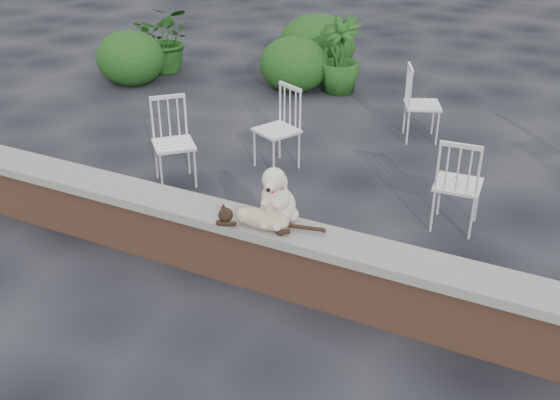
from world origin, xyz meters
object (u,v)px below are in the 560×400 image
at_px(chair_a, 174,143).
at_px(chair_b, 277,129).
at_px(dog, 278,192).
at_px(chair_e, 423,104).
at_px(potted_plant_b, 340,55).
at_px(cat, 261,218).
at_px(chair_c, 458,183).
at_px(potted_plant_a, 168,38).

distance_m(chair_a, chair_b, 1.17).
distance_m(dog, chair_a, 2.21).
height_order(chair_e, chair_b, same).
bearing_deg(potted_plant_b, cat, -75.04).
height_order(cat, chair_c, chair_c).
bearing_deg(chair_a, potted_plant_a, 81.36).
bearing_deg(dog, potted_plant_a, 124.08).
xyz_separation_m(cat, potted_plant_a, (-4.23, 4.71, -0.12)).
bearing_deg(chair_c, chair_b, -15.81).
bearing_deg(chair_e, chair_c, -179.08).
bearing_deg(chair_e, chair_b, 118.20).
distance_m(chair_c, potted_plant_a, 6.18).
bearing_deg(cat, chair_c, 46.41).
bearing_deg(dog, cat, -127.35).
distance_m(chair_c, chair_b, 2.18).
relative_size(chair_e, potted_plant_b, 0.83).
bearing_deg(cat, chair_a, 133.87).
xyz_separation_m(chair_e, potted_plant_b, (-1.61, 1.26, 0.09)).
distance_m(chair_e, chair_c, 2.19).
relative_size(chair_c, potted_plant_a, 0.86).
xyz_separation_m(chair_a, chair_e, (2.04, 2.40, 0.00)).
bearing_deg(potted_plant_b, chair_c, -52.37).
bearing_deg(chair_c, cat, 51.54).
distance_m(dog, potted_plant_b, 5.03).
height_order(dog, chair_a, dog).
relative_size(cat, potted_plant_b, 0.91).
bearing_deg(potted_plant_a, chair_c, -28.95).
xyz_separation_m(chair_c, chair_b, (-2.13, 0.44, 0.00)).
bearing_deg(potted_plant_a, potted_plant_b, 5.13).
xyz_separation_m(potted_plant_a, potted_plant_b, (2.90, 0.26, 0.02)).
xyz_separation_m(dog, chair_b, (-1.04, 2.01, -0.37)).
distance_m(chair_a, potted_plant_b, 3.68).
bearing_deg(potted_plant_b, dog, -73.71).
relative_size(chair_a, chair_e, 1.00).
relative_size(dog, chair_a, 0.56).
bearing_deg(cat, dog, 52.65).
relative_size(chair_c, chair_b, 1.00).
xyz_separation_m(dog, chair_c, (1.10, 1.57, -0.37)).
distance_m(cat, chair_a, 2.20).
relative_size(potted_plant_a, potted_plant_b, 0.97).
height_order(chair_b, potted_plant_b, potted_plant_b).
bearing_deg(cat, chair_e, 76.43).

